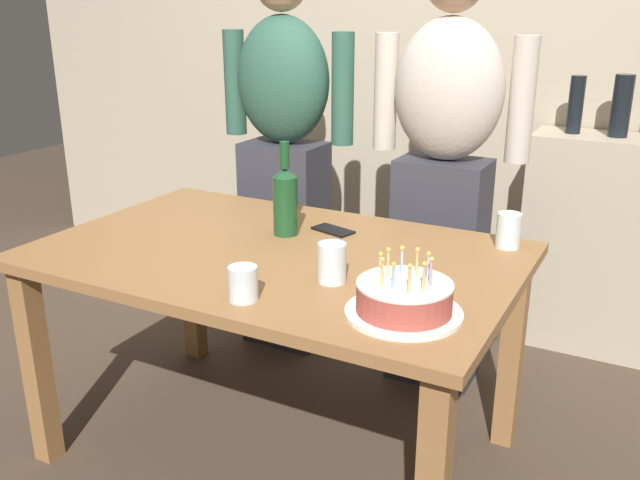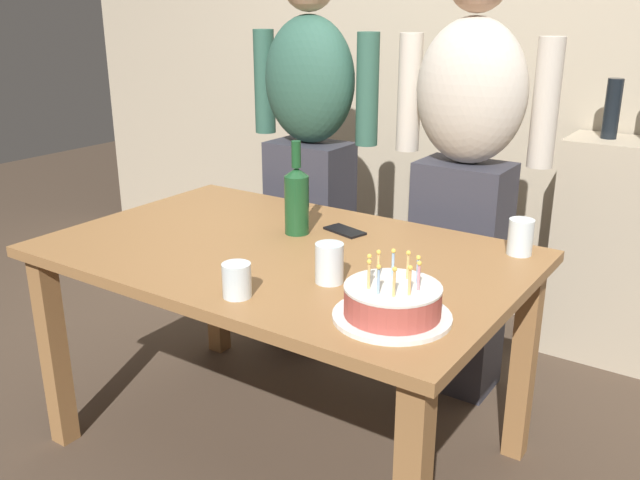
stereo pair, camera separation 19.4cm
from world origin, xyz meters
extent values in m
plane|color=#47382B|center=(0.00, 0.00, 0.00)|extent=(10.00, 10.00, 0.00)
cube|color=tan|center=(0.00, 1.55, 1.30)|extent=(5.20, 0.10, 2.60)
cube|color=olive|center=(0.00, 0.00, 0.72)|extent=(1.50, 0.96, 0.03)
cube|color=olive|center=(-0.68, -0.41, 0.35)|extent=(0.07, 0.07, 0.70)
cube|color=olive|center=(-0.68, 0.41, 0.35)|extent=(0.07, 0.07, 0.70)
cube|color=olive|center=(0.68, 0.41, 0.35)|extent=(0.07, 0.07, 0.70)
cylinder|color=white|center=(0.53, -0.26, 0.75)|extent=(0.30, 0.30, 0.01)
cylinder|color=#B24C42|center=(0.53, -0.26, 0.79)|extent=(0.24, 0.24, 0.07)
cylinder|color=silver|center=(0.53, -0.26, 0.82)|extent=(0.24, 0.24, 0.01)
cylinder|color=#EAB266|center=(0.49, -0.30, 0.86)|extent=(0.01, 0.01, 0.06)
sphere|color=#F9C64C|center=(0.49, -0.30, 0.90)|extent=(0.01, 0.01, 0.01)
cylinder|color=#93B7DB|center=(0.52, -0.32, 0.86)|extent=(0.01, 0.01, 0.06)
sphere|color=#F9C64C|center=(0.52, -0.32, 0.90)|extent=(0.01, 0.01, 0.01)
cylinder|color=#EAB266|center=(0.56, -0.31, 0.86)|extent=(0.01, 0.01, 0.06)
sphere|color=#F9C64C|center=(0.56, -0.31, 0.90)|extent=(0.01, 0.01, 0.01)
cylinder|color=#EAB266|center=(0.59, -0.28, 0.86)|extent=(0.01, 0.01, 0.06)
sphere|color=#F9C64C|center=(0.59, -0.28, 0.90)|extent=(0.01, 0.01, 0.01)
cylinder|color=pink|center=(0.59, -0.24, 0.86)|extent=(0.01, 0.01, 0.06)
sphere|color=#F9C64C|center=(0.59, -0.24, 0.90)|extent=(0.01, 0.01, 0.01)
cylinder|color=#93B7DB|center=(0.57, -0.21, 0.86)|extent=(0.01, 0.01, 0.06)
sphere|color=#F9C64C|center=(0.57, -0.21, 0.90)|extent=(0.01, 0.01, 0.01)
cylinder|color=#EAB266|center=(0.54, -0.19, 0.86)|extent=(0.01, 0.01, 0.06)
sphere|color=#F9C64C|center=(0.54, -0.19, 0.90)|extent=(0.01, 0.01, 0.01)
cylinder|color=#93B7DB|center=(0.50, -0.20, 0.86)|extent=(0.01, 0.01, 0.06)
sphere|color=#F9C64C|center=(0.50, -0.20, 0.90)|extent=(0.01, 0.01, 0.01)
cylinder|color=#EAB266|center=(0.47, -0.23, 0.86)|extent=(0.01, 0.01, 0.06)
sphere|color=#F9C64C|center=(0.47, -0.23, 0.90)|extent=(0.01, 0.01, 0.01)
cylinder|color=beige|center=(0.47, -0.27, 0.86)|extent=(0.01, 0.01, 0.06)
sphere|color=#F9C64C|center=(0.47, -0.27, 0.90)|extent=(0.01, 0.01, 0.01)
cylinder|color=silver|center=(0.27, -0.15, 0.80)|extent=(0.08, 0.08, 0.11)
cylinder|color=silver|center=(0.64, 0.37, 0.80)|extent=(0.08, 0.08, 0.11)
cylinder|color=silver|center=(0.12, -0.37, 0.79)|extent=(0.08, 0.08, 0.09)
cylinder|color=#194723|center=(-0.05, 0.15, 0.84)|extent=(0.08, 0.08, 0.20)
cone|color=#194723|center=(-0.05, 0.15, 0.95)|extent=(0.08, 0.08, 0.03)
cylinder|color=#194723|center=(-0.05, 0.15, 1.01)|extent=(0.03, 0.03, 0.09)
cube|color=black|center=(0.07, 0.25, 0.74)|extent=(0.16, 0.11, 0.01)
cube|color=#33333D|center=(-0.40, 0.73, 0.46)|extent=(0.34, 0.23, 0.92)
ellipsoid|color=#2D5647|center=(-0.40, 0.73, 1.18)|extent=(0.41, 0.27, 0.52)
cylinder|color=#2D5647|center=(-0.14, 0.76, 1.15)|extent=(0.09, 0.09, 0.44)
cylinder|color=#2D5647|center=(-0.66, 0.76, 1.15)|extent=(0.09, 0.09, 0.44)
cube|color=#33333D|center=(0.30, 0.73, 0.46)|extent=(0.34, 0.23, 0.92)
ellipsoid|color=beige|center=(0.30, 0.73, 1.18)|extent=(0.41, 0.27, 0.52)
cylinder|color=beige|center=(0.56, 0.76, 1.15)|extent=(0.09, 0.09, 0.44)
cylinder|color=beige|center=(0.04, 0.76, 1.15)|extent=(0.09, 0.09, 0.44)
cylinder|color=black|center=(0.67, 1.33, 1.08)|extent=(0.06, 0.06, 0.24)
camera|label=1|loc=(1.07, -1.72, 1.48)|focal=38.25mm
camera|label=2|loc=(1.24, -1.62, 1.48)|focal=38.25mm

